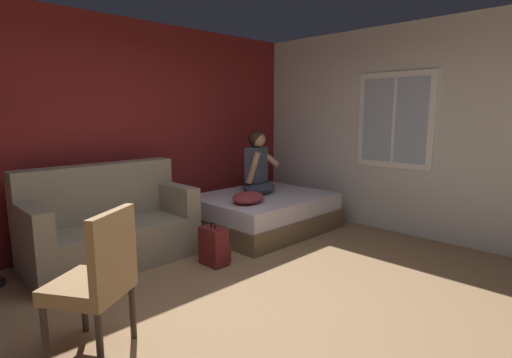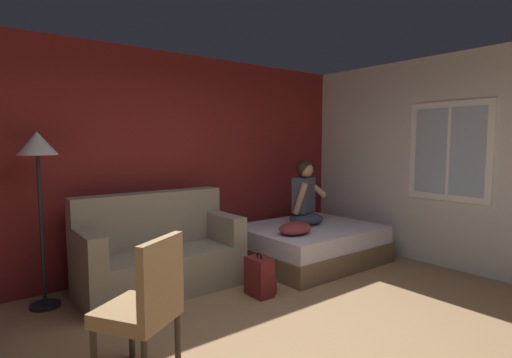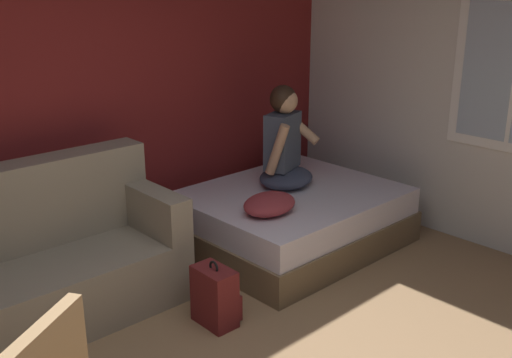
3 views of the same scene
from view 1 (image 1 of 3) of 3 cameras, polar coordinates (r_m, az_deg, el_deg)
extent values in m
plane|color=#93704C|center=(3.29, -0.14, -19.53)|extent=(40.00, 40.00, 0.00)
cube|color=maroon|center=(5.09, -21.57, 6.13)|extent=(10.93, 0.16, 2.70)
cube|color=silver|center=(5.47, 23.31, 6.21)|extent=(0.16, 6.49, 2.70)
cube|color=white|center=(5.54, 19.17, 7.90)|extent=(0.02, 1.04, 1.24)
cube|color=#9EB2C6|center=(5.53, 19.10, 7.90)|extent=(0.01, 0.88, 1.08)
cube|color=white|center=(5.53, 19.10, 7.90)|extent=(0.01, 0.04, 1.08)
cube|color=brown|center=(5.51, 0.95, -5.85)|extent=(1.76, 1.45, 0.26)
cube|color=silver|center=(5.46, 0.96, -3.42)|extent=(1.71, 1.41, 0.22)
cube|color=gray|center=(4.53, -19.67, -8.71)|extent=(1.71, 0.82, 0.44)
cube|color=gray|center=(4.67, -21.57, -1.68)|extent=(1.70, 0.26, 0.60)
cube|color=gray|center=(4.19, -29.48, -5.48)|extent=(0.19, 0.80, 0.32)
cube|color=gray|center=(4.78, -11.62, -2.67)|extent=(0.19, 0.80, 0.32)
cylinder|color=#382D23|center=(3.30, -23.34, -16.29)|extent=(0.04, 0.04, 0.40)
cylinder|color=#382D23|center=(3.04, -27.91, -19.04)|extent=(0.04, 0.04, 0.40)
cylinder|color=#382D23|center=(3.11, -17.21, -17.64)|extent=(0.04, 0.04, 0.40)
cylinder|color=#382D23|center=(2.82, -21.43, -20.89)|extent=(0.04, 0.04, 0.40)
cube|color=#9E7A51|center=(2.95, -22.80, -14.10)|extent=(0.63, 0.63, 0.10)
cube|color=#9E7A51|center=(2.74, -19.74, -9.25)|extent=(0.42, 0.30, 0.48)
ellipsoid|color=#383D51|center=(5.54, 0.44, -1.21)|extent=(0.63, 0.59, 0.16)
cube|color=#3F4756|center=(5.50, 0.06, 2.10)|extent=(0.38, 0.30, 0.48)
cylinder|color=tan|center=(5.31, -0.40, 1.60)|extent=(0.14, 0.23, 0.44)
cylinder|color=tan|center=(5.61, 1.56, 3.26)|extent=(0.20, 0.38, 0.29)
sphere|color=tan|center=(5.46, 0.25, 5.68)|extent=(0.21, 0.21, 0.21)
ellipsoid|color=black|center=(5.47, 0.06, 5.84)|extent=(0.29, 0.28, 0.23)
cube|color=maroon|center=(4.28, -6.09, -9.52)|extent=(0.19, 0.30, 0.40)
cube|color=maroon|center=(4.38, -4.86, -10.31)|extent=(0.05, 0.24, 0.18)
torus|color=black|center=(4.22, -6.15, -6.76)|extent=(0.02, 0.09, 0.09)
ellipsoid|color=#993338|center=(4.94, -1.11, -2.66)|extent=(0.56, 0.47, 0.14)
cube|color=black|center=(5.21, 0.25, -2.75)|extent=(0.13, 0.16, 0.01)
camera|label=3|loc=(0.80, -9.03, 56.17)|focal=42.00mm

